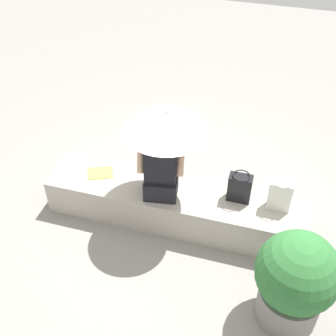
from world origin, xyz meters
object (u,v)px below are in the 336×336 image
Objects in this scene: person_seated at (161,166)px; planter_near at (295,280)px; parasol at (167,122)px; handbag_black at (240,188)px; magazine at (100,173)px; tote_bag_canvas at (280,195)px.

person_seated reaches higher than planter_near.
parasol is 1.02× the size of planter_near.
parasol is 3.11× the size of handbag_black.
tote_bag_canvas is at bearing -23.41° from magazine.
handbag_black is (0.80, 0.16, -0.23)m from person_seated.
handbag_black is 0.92× the size of tote_bag_canvas.
parasol is 2.85× the size of tote_bag_canvas.
parasol is at bearing 148.58° from planter_near.
planter_near is (0.63, -0.95, -0.05)m from handbag_black.
planter_near reaches higher than tote_bag_canvas.
parasol is 3.65× the size of magazine.
parasol is (0.04, 0.06, 0.51)m from person_seated.
handbag_black is 0.33× the size of planter_near.
planter_near is (0.23, -0.93, -0.07)m from tote_bag_canvas.
planter_near is (1.43, -0.79, -0.28)m from person_seated.
planter_near is at bearing -28.83° from person_seated.
person_seated is 1.65m from planter_near.
tote_bag_canvas is (0.41, -0.01, 0.02)m from handbag_black.
tote_bag_canvas reaches higher than magazine.
handbag_black is at bearing 11.35° from person_seated.
magazine is 2.37m from planter_near.
parasol is 1.80m from planter_near.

